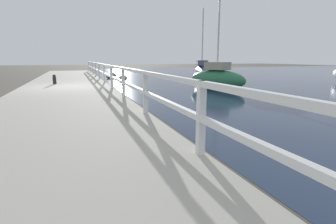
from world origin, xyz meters
TOP-DOWN VIEW (x-y plane):
  - ground_plane at (0.00, 0.00)m, footprint 120.00×120.00m
  - dock_walkway at (0.00, 0.00)m, footprint 4.11×36.00m
  - railing at (1.95, -0.00)m, footprint 0.10×32.50m
  - boulder_near_dock at (3.38, 8.40)m, footprint 0.58×0.52m
  - boulder_far_strip at (3.62, 5.09)m, footprint 0.59×0.53m
  - boulder_upstream at (3.00, 8.15)m, footprint 0.44×0.39m
  - mooring_bollard at (-0.60, 1.46)m, footprint 0.18×0.18m
  - sailboat_navy at (9.43, 4.39)m, footprint 2.97×5.39m
  - sailboat_green at (7.32, -1.47)m, footprint 2.22×3.52m

SIDE VIEW (x-z plane):
  - ground_plane at x=0.00m, z-range 0.00..0.00m
  - dock_walkway at x=0.00m, z-range 0.00..0.27m
  - boulder_upstream at x=3.00m, z-range 0.00..0.33m
  - boulder_near_dock at x=3.38m, z-range 0.00..0.44m
  - boulder_far_strip at x=3.62m, z-range 0.00..0.44m
  - mooring_bollard at x=-0.60m, z-range 0.27..0.77m
  - sailboat_navy at x=9.43m, z-range -1.94..3.16m
  - sailboat_green at x=7.32m, z-range -3.15..4.40m
  - railing at x=1.95m, z-range 0.45..1.47m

